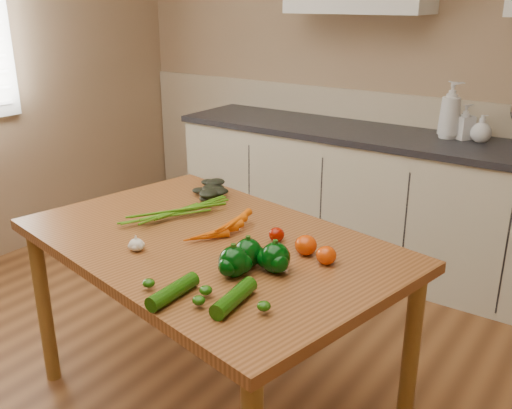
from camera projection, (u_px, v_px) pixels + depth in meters
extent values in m
cube|color=tan|center=(381.00, 61.00, 3.77)|extent=(4.00, 0.02, 2.60)
cube|color=#C2B091|center=(372.00, 171.00, 4.01)|extent=(3.98, 0.03, 1.10)
cube|color=#BFB99F|center=(381.00, 204.00, 3.71)|extent=(2.80, 0.60, 0.86)
cube|color=#28282D|center=(386.00, 136.00, 3.56)|extent=(2.84, 0.64, 0.04)
cube|color=brown|center=(209.00, 244.00, 2.24)|extent=(1.66, 1.24, 0.04)
cylinder|color=brown|center=(44.00, 307.00, 2.57)|extent=(0.06, 0.06, 0.76)
cylinder|color=brown|center=(191.00, 253.00, 3.12)|extent=(0.06, 0.06, 0.76)
cylinder|color=brown|center=(410.00, 361.00, 2.19)|extent=(0.06, 0.06, 0.76)
imported|color=silver|center=(450.00, 110.00, 3.37)|extent=(0.13, 0.13, 0.34)
imported|color=silver|center=(465.00, 122.00, 3.37)|extent=(0.13, 0.13, 0.21)
imported|color=silver|center=(482.00, 129.00, 3.31)|extent=(0.17, 0.17, 0.16)
ellipsoid|color=silver|center=(136.00, 245.00, 2.13)|extent=(0.06, 0.06, 0.05)
sphere|color=#022F06|center=(248.00, 253.00, 2.00)|extent=(0.10, 0.10, 0.10)
sphere|color=#022F06|center=(275.00, 258.00, 1.95)|extent=(0.10, 0.10, 0.10)
sphere|color=#022F06|center=(234.00, 262.00, 1.92)|extent=(0.10, 0.10, 0.10)
ellipsoid|color=#870F02|center=(277.00, 234.00, 2.21)|extent=(0.06, 0.06, 0.06)
ellipsoid|color=#CD3A05|center=(306.00, 245.00, 2.09)|extent=(0.08, 0.08, 0.08)
ellipsoid|color=#CD3A05|center=(326.00, 255.00, 2.02)|extent=(0.07, 0.07, 0.07)
cylinder|color=#144207|center=(234.00, 298.00, 1.75)|extent=(0.08, 0.21, 0.05)
cylinder|color=#144207|center=(173.00, 291.00, 1.79)|extent=(0.06, 0.21, 0.05)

